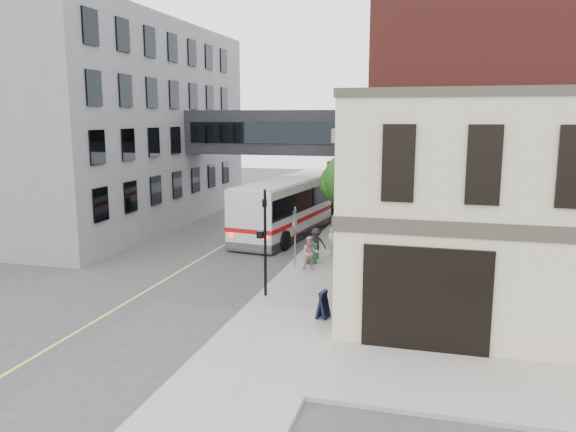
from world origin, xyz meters
The scene contains 17 objects.
ground centered at (0.00, 0.00, 0.00)m, with size 120.00×120.00×0.00m, color #38383A.
sidewalk_main centered at (2.00, 14.00, 0.07)m, with size 4.00×60.00×0.15m, color gray.
corner_building centered at (8.97, 2.00, 4.21)m, with size 10.19×8.12×8.45m.
brick_building centered at (9.98, 15.00, 6.99)m, with size 13.76×18.00×14.00m.
opposite_building centered at (-17.00, 16.00, 7.00)m, with size 14.00×24.00×14.00m, color slate.
skyway_bridge centered at (-3.00, 18.00, 6.50)m, with size 14.00×3.18×3.00m.
traffic_signal_near centered at (0.37, 2.00, 2.98)m, with size 0.44×0.22×4.60m.
traffic_signal_far centered at (0.26, 17.00, 3.34)m, with size 0.53×0.28×4.50m.
street_sign_pole centered at (0.39, 7.00, 1.93)m, with size 0.08×0.75×3.00m.
street_tree centered at (2.19, 13.22, 3.91)m, with size 3.80×3.20×5.60m.
lane_marking centered at (-5.00, 10.00, 0.01)m, with size 0.12×40.00×0.01m, color #D8CC4C.
bus centered at (-1.95, 15.59, 1.99)m, with size 4.67×13.46×3.55m.
pedestrian_a centered at (1.83, 9.39, 0.93)m, with size 0.57×0.37×1.55m, color silver.
pedestrian_b centered at (1.32, 6.41, 0.99)m, with size 0.82×0.64×1.68m, color pink.
pedestrian_c centered at (1.13, 8.60, 0.97)m, with size 1.06×0.61×1.64m, color black.
newspaper_box centered at (1.10, 7.59, 0.66)m, with size 0.51×0.45×1.02m, color #155C23.
sandwich_board centered at (3.27, 0.02, 0.67)m, with size 0.37×0.58×1.04m, color black.
Camera 1 is at (7.22, -19.63, 7.57)m, focal length 35.00 mm.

